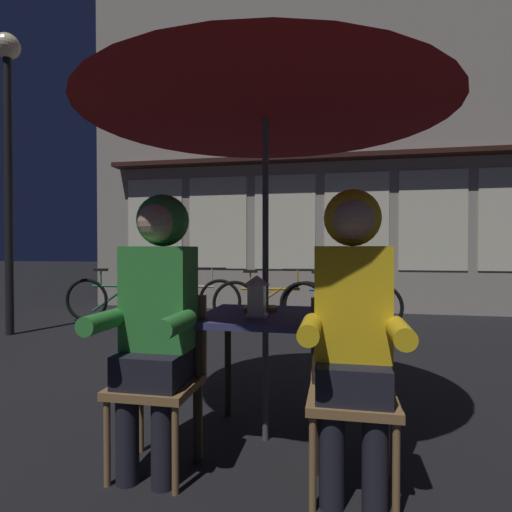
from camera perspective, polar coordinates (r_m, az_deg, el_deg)
name	(u,v)px	position (r m, az deg, el deg)	size (l,w,h in m)	color
ground_plane	(265,440)	(2.66, 1.30, -23.89)	(60.00, 60.00, 0.00)	black
cafe_table	(265,331)	(2.46, 1.31, -10.26)	(0.72, 0.72, 0.74)	navy
patio_umbrella	(266,86)	(2.59, 1.32, 22.32)	(2.10, 2.10, 2.31)	#4C4C51
lantern	(257,295)	(2.32, 0.12, -5.35)	(0.11, 0.11, 0.23)	white
chair_left	(162,370)	(2.28, -12.76, -15.01)	(0.40, 0.40, 0.87)	olive
chair_right	(352,382)	(2.10, 13.03, -16.42)	(0.40, 0.40, 0.87)	olive
person_left_hooded	(157,303)	(2.16, -13.42, -6.25)	(0.45, 0.56, 1.40)	black
person_right_hooded	(353,308)	(1.97, 13.12, -6.96)	(0.45, 0.56, 1.40)	black
shopfront_building	(356,140)	(8.02, 13.55, 15.19)	(10.00, 0.93, 6.20)	#9E9389
street_lamp	(8,125)	(6.46, -30.89, 15.19)	(0.32, 0.32, 3.88)	black
bicycle_nearest	(119,299)	(6.74, -18.25, -5.61)	(1.67, 0.31, 0.84)	black
bicycle_second	(187,299)	(6.46, -9.43, -5.86)	(1.68, 0.12, 0.84)	black
bicycle_third	(270,303)	(5.96, 1.94, -6.43)	(1.68, 0.22, 0.84)	black
bicycle_fourth	(340,305)	(5.86, 11.38, -6.57)	(1.68, 0.09, 0.84)	black
book	(260,308)	(2.57, 0.58, -7.20)	(0.20, 0.14, 0.02)	olive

